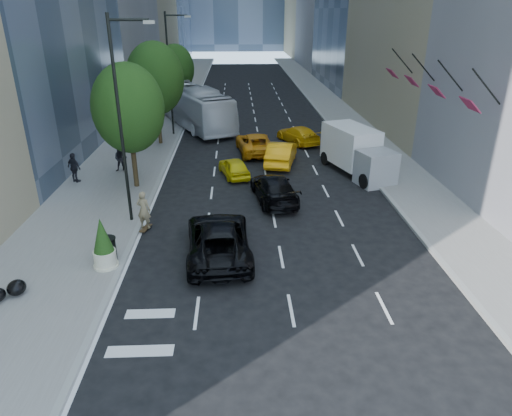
{
  "coord_description": "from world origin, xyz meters",
  "views": [
    {
      "loc": [
        -0.91,
        -17.95,
        10.25
      ],
      "look_at": [
        -0.05,
        1.89,
        1.6
      ],
      "focal_mm": 32.0,
      "sensor_mm": 36.0,
      "label": 1
    }
  ],
  "objects_px": {
    "trash_can": "(108,249)",
    "planter_shrub": "(103,244)",
    "city_bus": "(195,107)",
    "black_sedan_lincoln": "(219,239)",
    "box_truck": "(357,151)",
    "skateboarder": "(144,212)",
    "black_sedan_mercedes": "(274,188)"
  },
  "relations": [
    {
      "from": "skateboarder",
      "to": "trash_can",
      "type": "bearing_deg",
      "value": 87.58
    },
    {
      "from": "skateboarder",
      "to": "planter_shrub",
      "type": "relative_size",
      "value": 0.87
    },
    {
      "from": "planter_shrub",
      "to": "skateboarder",
      "type": "bearing_deg",
      "value": 75.09
    },
    {
      "from": "black_sedan_lincoln",
      "to": "trash_can",
      "type": "distance_m",
      "value": 4.82
    },
    {
      "from": "black_sedan_lincoln",
      "to": "city_bus",
      "type": "bearing_deg",
      "value": -87.14
    },
    {
      "from": "black_sedan_lincoln",
      "to": "city_bus",
      "type": "distance_m",
      "value": 25.36
    },
    {
      "from": "black_sedan_mercedes",
      "to": "city_bus",
      "type": "height_order",
      "value": "city_bus"
    },
    {
      "from": "skateboarder",
      "to": "city_bus",
      "type": "bearing_deg",
      "value": -76.93
    },
    {
      "from": "trash_can",
      "to": "planter_shrub",
      "type": "height_order",
      "value": "planter_shrub"
    },
    {
      "from": "black_sedan_mercedes",
      "to": "black_sedan_lincoln",
      "type": "bearing_deg",
      "value": 56.41
    },
    {
      "from": "black_sedan_lincoln",
      "to": "city_bus",
      "type": "height_order",
      "value": "city_bus"
    },
    {
      "from": "city_bus",
      "to": "black_sedan_lincoln",
      "type": "bearing_deg",
      "value": -107.03
    },
    {
      "from": "black_sedan_mercedes",
      "to": "trash_can",
      "type": "distance_m",
      "value": 10.34
    },
    {
      "from": "box_truck",
      "to": "city_bus",
      "type": "bearing_deg",
      "value": 112.22
    },
    {
      "from": "skateboarder",
      "to": "trash_can",
      "type": "relative_size",
      "value": 1.95
    },
    {
      "from": "skateboarder",
      "to": "trash_can",
      "type": "xyz_separation_m",
      "value": [
        -1.0,
        -3.17,
        -0.33
      ]
    },
    {
      "from": "skateboarder",
      "to": "black_sedan_mercedes",
      "type": "xyz_separation_m",
      "value": [
        6.8,
        3.63,
        -0.22
      ]
    },
    {
      "from": "skateboarder",
      "to": "city_bus",
      "type": "distance_m",
      "value": 22.46
    },
    {
      "from": "black_sedan_lincoln",
      "to": "box_truck",
      "type": "height_order",
      "value": "box_truck"
    },
    {
      "from": "black_sedan_mercedes",
      "to": "box_truck",
      "type": "relative_size",
      "value": 0.78
    },
    {
      "from": "skateboarder",
      "to": "black_sedan_lincoln",
      "type": "relative_size",
      "value": 0.33
    },
    {
      "from": "box_truck",
      "to": "planter_shrub",
      "type": "bearing_deg",
      "value": -156.6
    },
    {
      "from": "city_bus",
      "to": "box_truck",
      "type": "bearing_deg",
      "value": -73.74
    },
    {
      "from": "skateboarder",
      "to": "city_bus",
      "type": "height_order",
      "value": "city_bus"
    },
    {
      "from": "trash_can",
      "to": "skateboarder",
      "type": "bearing_deg",
      "value": 72.47
    },
    {
      "from": "black_sedan_lincoln",
      "to": "black_sedan_mercedes",
      "type": "height_order",
      "value": "black_sedan_lincoln"
    },
    {
      "from": "black_sedan_mercedes",
      "to": "city_bus",
      "type": "bearing_deg",
      "value": -80.57
    },
    {
      "from": "skateboarder",
      "to": "city_bus",
      "type": "xyz_separation_m",
      "value": [
        0.8,
        22.43,
        0.88
      ]
    },
    {
      "from": "box_truck",
      "to": "planter_shrub",
      "type": "distance_m",
      "value": 18.24
    },
    {
      "from": "box_truck",
      "to": "skateboarder",
      "type": "bearing_deg",
      "value": -164.8
    },
    {
      "from": "skateboarder",
      "to": "box_truck",
      "type": "distance_m",
      "value": 15.18
    },
    {
      "from": "black_sedan_mercedes",
      "to": "box_truck",
      "type": "xyz_separation_m",
      "value": [
        5.91,
        4.65,
        0.78
      ]
    }
  ]
}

